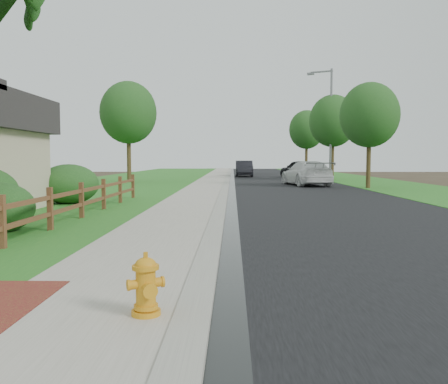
{
  "coord_description": "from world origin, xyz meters",
  "views": [
    {
      "loc": [
        0.83,
        -6.16,
        1.78
      ],
      "look_at": [
        0.62,
        5.8,
        0.95
      ],
      "focal_mm": 38.0,
      "sensor_mm": 36.0,
      "label": 1
    }
  ],
  "objects_px": {
    "ranch_fence": "(67,202)",
    "dark_car_mid": "(299,169)",
    "fire_hydrant": "(146,286)",
    "streetlight": "(329,118)",
    "white_suv": "(306,173)"
  },
  "relations": [
    {
      "from": "fire_hydrant",
      "to": "dark_car_mid",
      "type": "distance_m",
      "value": 40.44
    },
    {
      "from": "white_suv",
      "to": "dark_car_mid",
      "type": "height_order",
      "value": "dark_car_mid"
    },
    {
      "from": "white_suv",
      "to": "dark_car_mid",
      "type": "xyz_separation_m",
      "value": [
        1.35,
        13.07,
        0.03
      ]
    },
    {
      "from": "white_suv",
      "to": "ranch_fence",
      "type": "bearing_deg",
      "value": 54.5
    },
    {
      "from": "dark_car_mid",
      "to": "streetlight",
      "type": "distance_m",
      "value": 7.81
    },
    {
      "from": "fire_hydrant",
      "to": "white_suv",
      "type": "height_order",
      "value": "white_suv"
    },
    {
      "from": "fire_hydrant",
      "to": "streetlight",
      "type": "relative_size",
      "value": 0.08
    },
    {
      "from": "ranch_fence",
      "to": "white_suv",
      "type": "height_order",
      "value": "white_suv"
    },
    {
      "from": "white_suv",
      "to": "dark_car_mid",
      "type": "distance_m",
      "value": 13.14
    },
    {
      "from": "ranch_fence",
      "to": "dark_car_mid",
      "type": "bearing_deg",
      "value": 71.58
    },
    {
      "from": "ranch_fence",
      "to": "white_suv",
      "type": "distance_m",
      "value": 21.32
    },
    {
      "from": "ranch_fence",
      "to": "fire_hydrant",
      "type": "distance_m",
      "value": 8.34
    },
    {
      "from": "dark_car_mid",
      "to": "streetlight",
      "type": "xyz_separation_m",
      "value": [
        1.42,
        -6.42,
        4.22
      ]
    },
    {
      "from": "streetlight",
      "to": "dark_car_mid",
      "type": "bearing_deg",
      "value": 102.43
    },
    {
      "from": "white_suv",
      "to": "streetlight",
      "type": "relative_size",
      "value": 0.62
    }
  ]
}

